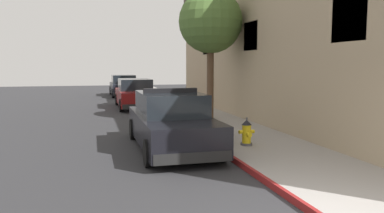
% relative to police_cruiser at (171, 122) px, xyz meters
% --- Properties ---
extents(ground_plane, '(29.87, 60.00, 0.20)m').
position_rel_police_cruiser_xyz_m(ground_plane, '(-3.46, 4.12, -0.84)').
color(ground_plane, '#2B2B2D').
extents(sidewalk_pavement, '(2.68, 60.00, 0.14)m').
position_rel_police_cruiser_xyz_m(sidewalk_pavement, '(2.54, 4.12, -0.68)').
color(sidewalk_pavement, gray).
rests_on(sidewalk_pavement, ground).
extents(curb_painted_edge, '(0.08, 60.00, 0.14)m').
position_rel_police_cruiser_xyz_m(curb_painted_edge, '(1.16, 4.12, -0.68)').
color(curb_painted_edge, maroon).
rests_on(curb_painted_edge, ground).
extents(storefront_building, '(6.50, 21.15, 6.59)m').
position_rel_police_cruiser_xyz_m(storefront_building, '(7.00, 3.64, 2.56)').
color(storefront_building, tan).
rests_on(storefront_building, ground).
extents(police_cruiser, '(1.94, 4.84, 1.68)m').
position_rel_police_cruiser_xyz_m(police_cruiser, '(0.00, 0.00, 0.00)').
color(police_cruiser, black).
rests_on(police_cruiser, ground).
extents(parked_car_silver_ahead, '(1.94, 4.84, 1.56)m').
position_rel_police_cruiser_xyz_m(parked_car_silver_ahead, '(0.16, 10.56, -0.00)').
color(parked_car_silver_ahead, maroon).
rests_on(parked_car_silver_ahead, ground).
extents(parked_car_dark_far, '(1.94, 4.84, 1.56)m').
position_rel_police_cruiser_xyz_m(parked_car_dark_far, '(0.19, 18.86, -0.00)').
color(parked_car_dark_far, black).
rests_on(parked_car_dark_far, ground).
extents(fire_hydrant, '(0.44, 0.40, 0.76)m').
position_rel_police_cruiser_xyz_m(fire_hydrant, '(1.97, -0.68, -0.26)').
color(fire_hydrant, '#4C4C51').
rests_on(fire_hydrant, sidewalk_pavement).
extents(street_tree, '(2.56, 2.56, 5.20)m').
position_rel_police_cruiser_xyz_m(street_tree, '(2.58, 4.63, 3.28)').
color(street_tree, brown).
rests_on(street_tree, sidewalk_pavement).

